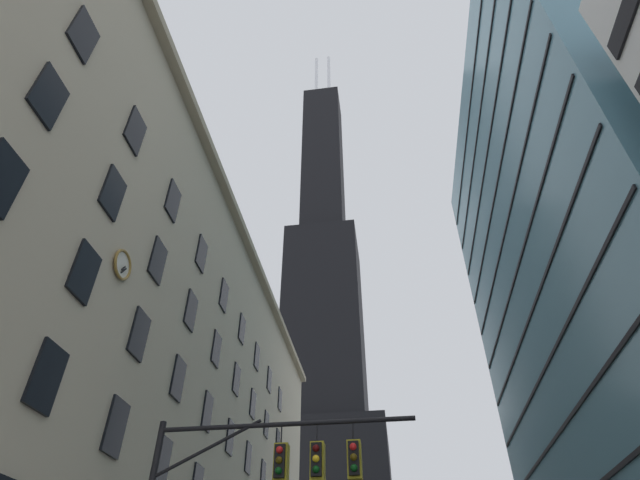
{
  "coord_description": "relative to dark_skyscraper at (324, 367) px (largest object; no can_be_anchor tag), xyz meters",
  "views": [
    {
      "loc": [
        0.16,
        -11.24,
        1.39
      ],
      "look_at": [
        -3.74,
        16.45,
        23.87
      ],
      "focal_mm": 28.11,
      "sensor_mm": 36.0,
      "label": 1
    }
  ],
  "objects": [
    {
      "name": "station_building",
      "position": [
        -3.04,
        -74.69,
        -36.67
      ],
      "size": [
        12.91,
        56.52,
        28.91
      ],
      "color": "#BCAF93",
      "rests_on": "ground"
    },
    {
      "name": "dark_skyscraper",
      "position": [
        0.0,
        0.0,
        0.0
      ],
      "size": [
        26.56,
        26.56,
        181.32
      ],
      "color": "black",
      "rests_on": "ground"
    },
    {
      "name": "glass_office_midrise",
      "position": [
        33.41,
        -74.16,
        -26.9
      ],
      "size": [
        16.76,
        36.43,
        48.4
      ],
      "color": "teal",
      "rests_on": "ground"
    }
  ]
}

